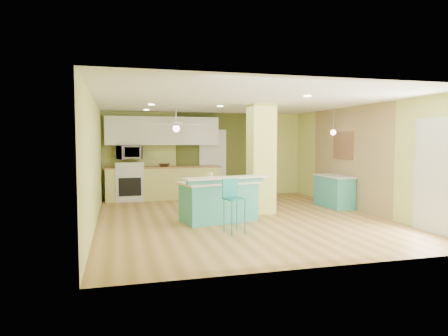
{
  "coord_description": "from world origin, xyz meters",
  "views": [
    {
      "loc": [
        -2.55,
        -8.19,
        1.69
      ],
      "look_at": [
        -0.27,
        0.4,
        1.07
      ],
      "focal_mm": 32.0,
      "sensor_mm": 36.0,
      "label": 1
    }
  ],
  "objects_px": {
    "peninsula": "(219,200)",
    "bar_stool": "(233,197)",
    "canister": "(210,177)",
    "fruit_bowl": "(164,165)",
    "side_counter": "(334,191)"
  },
  "relations": [
    {
      "from": "side_counter",
      "to": "canister",
      "type": "distance_m",
      "value": 3.52
    },
    {
      "from": "bar_stool",
      "to": "side_counter",
      "type": "xyz_separation_m",
      "value": [
        3.25,
        2.06,
        -0.26
      ]
    },
    {
      "from": "bar_stool",
      "to": "fruit_bowl",
      "type": "distance_m",
      "value": 4.48
    },
    {
      "from": "peninsula",
      "to": "bar_stool",
      "type": "relative_size",
      "value": 1.87
    },
    {
      "from": "peninsula",
      "to": "fruit_bowl",
      "type": "height_order",
      "value": "fruit_bowl"
    },
    {
      "from": "side_counter",
      "to": "canister",
      "type": "xyz_separation_m",
      "value": [
        -3.39,
        -0.8,
        0.51
      ]
    },
    {
      "from": "peninsula",
      "to": "bar_stool",
      "type": "distance_m",
      "value": 1.1
    },
    {
      "from": "canister",
      "to": "fruit_bowl",
      "type": "bearing_deg",
      "value": 100.73
    },
    {
      "from": "peninsula",
      "to": "bar_stool",
      "type": "height_order",
      "value": "bar_stool"
    },
    {
      "from": "fruit_bowl",
      "to": "bar_stool",
      "type": "bearing_deg",
      "value": -80.51
    },
    {
      "from": "peninsula",
      "to": "canister",
      "type": "bearing_deg",
      "value": 118.71
    },
    {
      "from": "peninsula",
      "to": "side_counter",
      "type": "relative_size",
      "value": 1.48
    },
    {
      "from": "bar_stool",
      "to": "canister",
      "type": "bearing_deg",
      "value": 81.07
    },
    {
      "from": "bar_stool",
      "to": "fruit_bowl",
      "type": "relative_size",
      "value": 2.94
    },
    {
      "from": "fruit_bowl",
      "to": "canister",
      "type": "xyz_separation_m",
      "value": [
        0.6,
        -3.16,
        -0.07
      ]
    }
  ]
}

